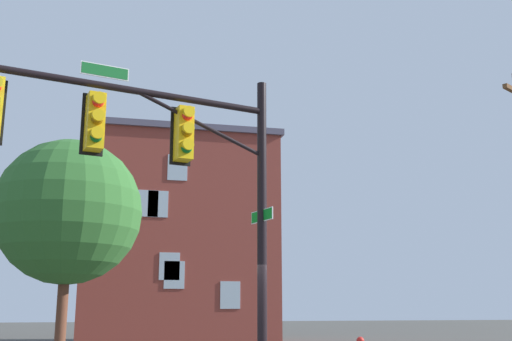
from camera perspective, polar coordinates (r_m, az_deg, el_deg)
The scene contains 3 objects.
signal_pole_assembly at distance 12.06m, azimuth -9.91°, elevation 1.64°, with size 6.28×2.14×6.47m.
tree_near at distance 18.34m, azimuth -17.17°, elevation -3.73°, with size 4.18×4.18×6.42m.
brick_building at distance 30.39m, azimuth -7.33°, elevation -6.22°, with size 9.29×6.19×10.01m.
Camera 1 is at (2.99, 12.32, 1.65)m, focal length 42.63 mm.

